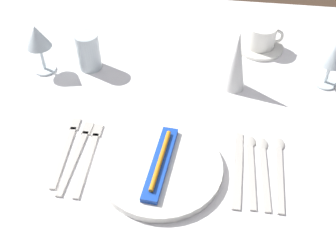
# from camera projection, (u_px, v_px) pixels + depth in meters

# --- Properties ---
(ground_plane) EXTENTS (6.00, 6.00, 0.00)m
(ground_plane) POSITION_uv_depth(u_px,v_px,m) (166.00, 237.00, 1.61)
(ground_plane) COLOR #4C3828
(dining_table) EXTENTS (1.80, 1.11, 0.74)m
(dining_table) POSITION_uv_depth(u_px,v_px,m) (165.00, 116.00, 1.14)
(dining_table) COLOR white
(dining_table) RESTS_ON ground
(dinner_plate) EXTENTS (0.28, 0.28, 0.02)m
(dinner_plate) POSITION_uv_depth(u_px,v_px,m) (161.00, 167.00, 0.89)
(dinner_plate) COLOR white
(dinner_plate) RESTS_ON dining_table
(toothbrush_package) EXTENTS (0.05, 0.21, 0.02)m
(toothbrush_package) POSITION_uv_depth(u_px,v_px,m) (160.00, 162.00, 0.88)
(toothbrush_package) COLOR blue
(toothbrush_package) RESTS_ON dinner_plate
(fork_outer) EXTENTS (0.03, 0.22, 0.00)m
(fork_outer) POSITION_uv_depth(u_px,v_px,m) (89.00, 155.00, 0.93)
(fork_outer) COLOR beige
(fork_outer) RESTS_ON dining_table
(fork_inner) EXTENTS (0.02, 0.22, 0.00)m
(fork_inner) POSITION_uv_depth(u_px,v_px,m) (77.00, 153.00, 0.93)
(fork_inner) COLOR beige
(fork_inner) RESTS_ON dining_table
(fork_salad) EXTENTS (0.03, 0.22, 0.00)m
(fork_salad) POSITION_uv_depth(u_px,v_px,m) (67.00, 148.00, 0.94)
(fork_salad) COLOR beige
(fork_salad) RESTS_ON dining_table
(dinner_knife) EXTENTS (0.02, 0.22, 0.00)m
(dinner_knife) POSITION_uv_depth(u_px,v_px,m) (238.00, 170.00, 0.90)
(dinner_knife) COLOR beige
(dinner_knife) RESTS_ON dining_table
(spoon_soup) EXTENTS (0.03, 0.21, 0.01)m
(spoon_soup) POSITION_uv_depth(u_px,v_px,m) (251.00, 161.00, 0.92)
(spoon_soup) COLOR beige
(spoon_soup) RESTS_ON dining_table
(spoon_dessert) EXTENTS (0.03, 0.21, 0.01)m
(spoon_dessert) POSITION_uv_depth(u_px,v_px,m) (263.00, 163.00, 0.91)
(spoon_dessert) COLOR beige
(spoon_dessert) RESTS_ON dining_table
(spoon_tea) EXTENTS (0.03, 0.22, 0.01)m
(spoon_tea) POSITION_uv_depth(u_px,v_px,m) (279.00, 164.00, 0.91)
(spoon_tea) COLOR beige
(spoon_tea) RESTS_ON dining_table
(saucer_left) EXTENTS (0.14, 0.14, 0.01)m
(saucer_left) POSITION_uv_depth(u_px,v_px,m) (259.00, 47.00, 1.24)
(saucer_left) COLOR white
(saucer_left) RESTS_ON dining_table
(coffee_cup_left) EXTENTS (0.11, 0.09, 0.07)m
(coffee_cup_left) POSITION_uv_depth(u_px,v_px,m) (262.00, 36.00, 1.21)
(coffee_cup_left) COLOR white
(coffee_cup_left) RESTS_ON saucer_left
(wine_glass_centre) EXTENTS (0.07, 0.07, 0.14)m
(wine_glass_centre) POSITION_uv_depth(u_px,v_px,m) (334.00, 54.00, 1.05)
(wine_glass_centre) COLOR silver
(wine_glass_centre) RESTS_ON dining_table
(wine_glass_left) EXTENTS (0.07, 0.07, 0.14)m
(wine_glass_left) POSITION_uv_depth(u_px,v_px,m) (37.00, 39.00, 1.09)
(wine_glass_left) COLOR silver
(wine_glass_left) RESTS_ON dining_table
(drink_tumbler) EXTENTS (0.07, 0.07, 0.11)m
(drink_tumbler) POSITION_uv_depth(u_px,v_px,m) (89.00, 54.00, 1.14)
(drink_tumbler) COLOR silver
(drink_tumbler) RESTS_ON dining_table
(napkin_folded) EXTENTS (0.06, 0.06, 0.17)m
(napkin_folded) POSITION_uv_depth(u_px,v_px,m) (236.00, 61.00, 1.05)
(napkin_folded) COLOR white
(napkin_folded) RESTS_ON dining_table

